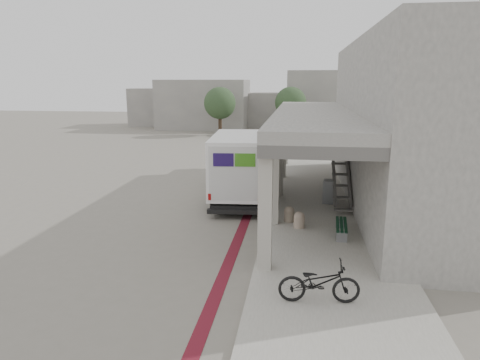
# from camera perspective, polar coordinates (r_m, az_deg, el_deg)

# --- Properties ---
(ground) EXTENTS (120.00, 120.00, 0.00)m
(ground) POSITION_cam_1_polar(r_m,az_deg,el_deg) (15.94, -3.28, -6.33)
(ground) COLOR slate
(ground) RESTS_ON ground
(bike_lane_stripe) EXTENTS (0.35, 40.00, 0.01)m
(bike_lane_stripe) POSITION_cam_1_polar(r_m,az_deg,el_deg) (17.66, 1.17, -4.35)
(bike_lane_stripe) COLOR maroon
(bike_lane_stripe) RESTS_ON ground
(sidewalk) EXTENTS (4.40, 28.00, 0.12)m
(sidewalk) POSITION_cam_1_polar(r_m,az_deg,el_deg) (15.67, 11.32, -6.68)
(sidewalk) COLOR gray
(sidewalk) RESTS_ON ground
(transit_building) EXTENTS (7.60, 17.00, 7.00)m
(transit_building) POSITION_cam_1_polar(r_m,az_deg,el_deg) (19.73, 19.31, 6.82)
(transit_building) COLOR gray
(transit_building) RESTS_ON ground
(distant_backdrop) EXTENTS (28.00, 10.00, 6.50)m
(distant_backdrop) POSITION_cam_1_polar(r_m,az_deg,el_deg) (51.03, 1.37, 10.06)
(distant_backdrop) COLOR gray
(distant_backdrop) RESTS_ON ground
(tree_left) EXTENTS (3.20, 3.20, 4.80)m
(tree_left) POSITION_cam_1_polar(r_m,az_deg,el_deg) (43.54, -2.70, 10.19)
(tree_left) COLOR #38281C
(tree_left) RESTS_ON ground
(tree_mid) EXTENTS (3.20, 3.20, 4.80)m
(tree_mid) POSITION_cam_1_polar(r_m,az_deg,el_deg) (44.81, 6.76, 10.19)
(tree_mid) COLOR #38281C
(tree_mid) RESTS_ON ground
(tree_right) EXTENTS (3.20, 3.20, 4.80)m
(tree_right) POSITION_cam_1_polar(r_m,az_deg,el_deg) (44.36, 17.26, 9.68)
(tree_right) COLOR #38281C
(tree_right) RESTS_ON ground
(fedex_truck) EXTENTS (2.69, 7.18, 3.00)m
(fedex_truck) POSITION_cam_1_polar(r_m,az_deg,el_deg) (19.66, -0.03, 2.22)
(fedex_truck) COLOR black
(fedex_truck) RESTS_ON ground
(bench) EXTENTS (0.48, 1.71, 0.40)m
(bench) POSITION_cam_1_polar(r_m,az_deg,el_deg) (15.15, 13.37, -6.10)
(bench) COLOR gray
(bench) RESTS_ON sidewalk
(bollard_near) EXTENTS (0.39, 0.39, 0.59)m
(bollard_near) POSITION_cam_1_polar(r_m,az_deg,el_deg) (15.61, 7.90, -5.24)
(bollard_near) COLOR gray
(bollard_near) RESTS_ON sidewalk
(bollard_far) EXTENTS (0.39, 0.39, 0.58)m
(bollard_far) POSITION_cam_1_polar(r_m,az_deg,el_deg) (16.25, 6.57, -4.49)
(bollard_far) COLOR gray
(bollard_far) RESTS_ON sidewalk
(utility_cabinet) EXTENTS (0.51, 0.64, 0.99)m
(utility_cabinet) POSITION_cam_1_polar(r_m,az_deg,el_deg) (18.95, 11.71, -1.51)
(utility_cabinet) COLOR slate
(utility_cabinet) RESTS_ON sidewalk
(bicycle_black) EXTENTS (1.98, 0.82, 1.01)m
(bicycle_black) POSITION_cam_1_polar(r_m,az_deg,el_deg) (10.57, 10.50, -13.27)
(bicycle_black) COLOR black
(bicycle_black) RESTS_ON sidewalk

